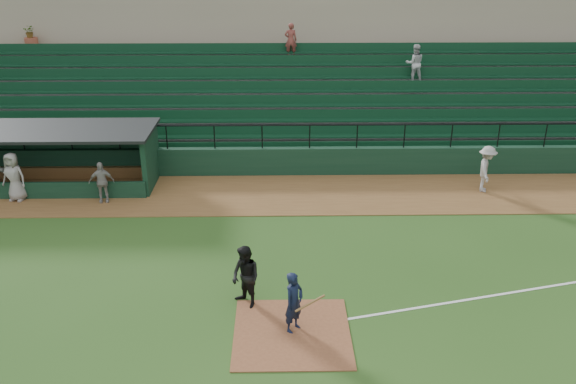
{
  "coord_description": "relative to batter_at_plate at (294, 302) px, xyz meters",
  "views": [
    {
      "loc": [
        -0.32,
        -13.68,
        9.42
      ],
      "look_at": [
        0.0,
        5.0,
        1.4
      ],
      "focal_mm": 37.13,
      "sensor_mm": 36.0,
      "label": 1
    }
  ],
  "objects": [
    {
      "name": "dugout_player_b",
      "position": [
        -10.5,
        8.48,
        0.14
      ],
      "size": [
        1.04,
        0.79,
        1.92
      ],
      "primitive_type": "imported",
      "rotation": [
        0.0,
        0.0,
        -0.21
      ],
      "color": "#9A9590",
      "rests_on": "warning_track"
    },
    {
      "name": "stadium_structure",
      "position": [
        -0.05,
        17.32,
        1.46
      ],
      "size": [
        38.0,
        13.08,
        6.4
      ],
      "color": "#10301E",
      "rests_on": "ground"
    },
    {
      "name": "ground",
      "position": [
        -0.05,
        0.86,
        -0.85
      ],
      "size": [
        90.0,
        90.0,
        0.0
      ],
      "primitive_type": "plane",
      "color": "#294E19",
      "rests_on": "ground"
    },
    {
      "name": "warning_track",
      "position": [
        -0.05,
        8.86,
        -0.83
      ],
      "size": [
        40.0,
        4.0,
        0.03
      ],
      "primitive_type": "cube",
      "color": "brown",
      "rests_on": "ground"
    },
    {
      "name": "dugout",
      "position": [
        -9.8,
        10.42,
        0.49
      ],
      "size": [
        8.9,
        3.2,
        2.42
      ],
      "color": "#10301E",
      "rests_on": "ground"
    },
    {
      "name": "foul_line",
      "position": [
        7.95,
        2.06,
        -0.84
      ],
      "size": [
        17.49,
        4.44,
        0.01
      ],
      "primitive_type": "cube",
      "rotation": [
        0.0,
        0.0,
        0.24
      ],
      "color": "white",
      "rests_on": "ground"
    },
    {
      "name": "home_plate_dirt",
      "position": [
        -0.05,
        -0.14,
        -0.83
      ],
      "size": [
        3.0,
        3.0,
        0.03
      ],
      "primitive_type": "cube",
      "color": "brown",
      "rests_on": "ground"
    },
    {
      "name": "batter_at_plate",
      "position": [
        0.0,
        0.0,
        0.0
      ],
      "size": [
        1.15,
        0.74,
        1.69
      ],
      "color": "black",
      "rests_on": "ground"
    },
    {
      "name": "runner",
      "position": [
        7.86,
        9.06,
        0.12
      ],
      "size": [
        1.01,
        1.36,
        1.87
      ],
      "primitive_type": "imported",
      "rotation": [
        0.0,
        0.0,
        1.29
      ],
      "color": "#A59F9A",
      "rests_on": "warning_track"
    },
    {
      "name": "umpire",
      "position": [
        -1.29,
        1.16,
        0.05
      ],
      "size": [
        1.1,
        1.11,
        1.8
      ],
      "primitive_type": "imported",
      "rotation": [
        0.0,
        0.0,
        -0.83
      ],
      "color": "black",
      "rests_on": "ground"
    },
    {
      "name": "dugout_player_a",
      "position": [
        -7.12,
        8.26,
        -0.01
      ],
      "size": [
        1.0,
        0.57,
        1.61
      ],
      "primitive_type": "imported",
      "rotation": [
        0.0,
        0.0,
        0.2
      ],
      "color": "#9A9690",
      "rests_on": "warning_track"
    }
  ]
}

